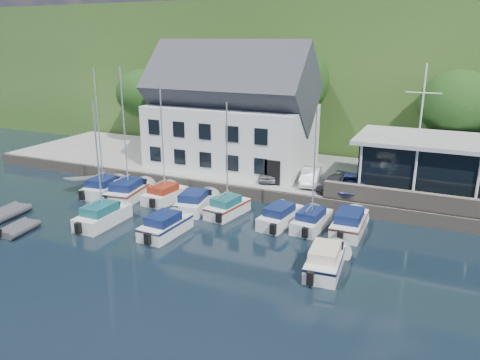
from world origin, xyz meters
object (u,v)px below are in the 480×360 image
Objects in this scene: boat_r2_4 at (326,257)px; boat_r1_2 at (163,148)px; club_pavilion at (447,166)px; boat_r1_4 at (227,156)px; car_blue at (351,183)px; boat_r1_5 at (281,214)px; boat_r1_7 at (350,221)px; dinghy_1 at (18,228)px; boat_r1_3 at (195,200)px; boat_r2_1 at (98,159)px; boat_r1_1 at (125,140)px; car_dgrey at (334,183)px; car_white at (310,176)px; harbor_building at (231,118)px; boat_r2_2 at (165,224)px; dinghy_0 at (8,211)px; boat_r1_6 at (314,168)px; car_silver at (269,172)px; boat_r1_0 at (100,140)px; flagpole at (419,135)px.

boat_r1_2 is at bearing 152.56° from boat_r2_4.
club_pavilion is 16.47m from boat_r1_4.
car_blue is 0.68× the size of boat_r1_5.
boat_r1_7 is 21.67m from dinghy_1.
boat_r2_4 is (11.20, -5.31, 0.03)m from boat_r1_3.
boat_r1_5 is 12.69m from boat_r2_1.
car_dgrey is at bearing 12.57° from boat_r1_1.
boat_r1_5 is at bearing -9.88° from boat_r1_3.
boat_r1_4 is 1.46× the size of boat_r1_5.
car_dgrey is 0.41× the size of boat_r1_1.
car_white is at bearing 125.20° from boat_r1_7.
harbor_building is 1.65× the size of boat_r1_4.
car_dgrey is 13.30m from boat_r1_2.
boat_r2_2 is 10.63m from boat_r2_4.
boat_r1_3 is (-10.21, -5.91, -0.98)m from car_blue.
car_blue is at bearing 36.82° from boat_r2_1.
dinghy_0 is (-5.47, -6.71, -4.34)m from boat_r1_1.
boat_r1_3 is at bearing 25.46° from dinghy_0.
boat_r1_6 is at bearing 108.44° from boat_r2_4.
car_white is at bearing 37.56° from dinghy_1.
club_pavilion is 3.26× the size of car_blue.
car_blue is at bearing 90.15° from boat_r2_4.
harbor_building reaches higher than boat_r1_2.
harbor_building is 2.42× the size of boat_r1_5.
car_silver is (-13.32, -2.20, -1.42)m from club_pavilion.
dinghy_1 is (-15.10, -8.46, -0.39)m from boat_r1_5.
boat_r1_4 is (-13.97, -8.62, 1.30)m from club_pavilion.
boat_r1_1 is (-16.17, -5.99, 3.02)m from car_blue.
boat_r1_7 is at bearing -34.01° from harbor_building.
boat_r1_1 is at bearing -174.03° from boat_r1_6.
boat_r1_0 is at bearing -167.25° from car_silver.
boat_r1_2 is 1.47× the size of boat_r1_3.
flagpole reaches higher than boat_r1_0.
car_white is (3.50, 0.18, 0.02)m from car_silver.
club_pavilion is 1.52× the size of boat_r1_4.
dinghy_0 is (-3.04, -6.66, -4.17)m from boat_r1_0.
club_pavilion is at bearing 32.73° from boat_r2_1.
boat_r1_6 is at bearing 33.96° from boat_r2_2.
boat_r1_1 is 1.69× the size of boat_r2_2.
boat_r1_0 is (-17.33, -5.87, 2.99)m from car_dgrey.
boat_r2_1 reaches higher than club_pavilion.
car_blue is 0.43× the size of boat_r1_1.
boat_r2_2 is 1.99× the size of dinghy_1.
boat_r1_1 is at bearing -116.66° from harbor_building.
boat_r2_4 is at bearing -93.17° from car_blue.
boat_r1_2 is at bearing 36.00° from dinghy_0.
harbor_building is 3.56× the size of car_blue.
boat_r1_1 is 8.64m from boat_r1_4.
club_pavilion is at bearing 54.83° from boat_r1_7.
boat_r2_1 reaches higher than car_dgrey.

